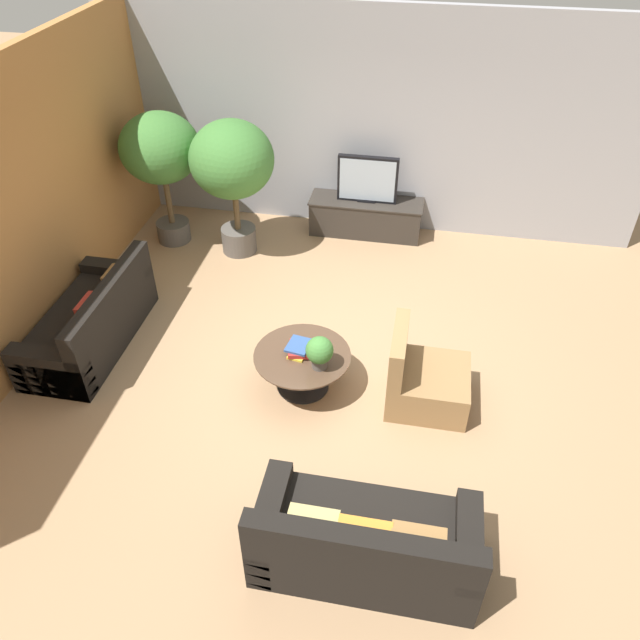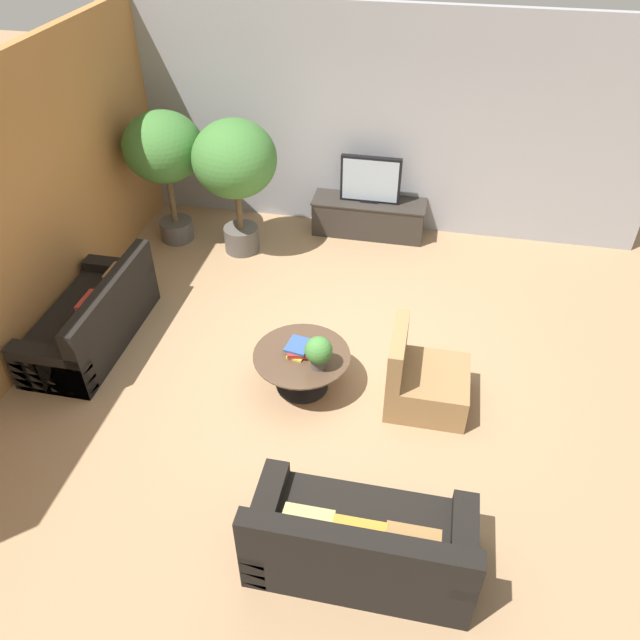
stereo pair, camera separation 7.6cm
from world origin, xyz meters
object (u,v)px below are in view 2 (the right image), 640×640
media_console (369,217)px  television (371,180)px  coffee_table (302,364)px  couch_near_entry (360,544)px  armchair_wicker (422,381)px  couch_by_wall (93,320)px  potted_plant_tabletop (319,352)px  potted_palm_corner (235,164)px  potted_palm_tall (164,152)px

media_console → television: bearing=-90.0°
coffee_table → couch_near_entry: bearing=-64.6°
armchair_wicker → television: bearing=17.3°
media_console → couch_near_entry: 5.18m
couch_by_wall → potted_plant_tabletop: bearing=81.5°
couch_by_wall → potted_palm_corner: size_ratio=0.99×
media_console → potted_palm_tall: 2.92m
coffee_table → potted_palm_tall: bearing=133.2°
television → couch_by_wall: television is taller
coffee_table → potted_palm_corner: bearing=119.9°
couch_near_entry → coffee_table: bearing=-64.6°
television → potted_palm_corner: bearing=-154.4°
media_console → television: size_ratio=1.92×
couch_by_wall → potted_palm_corner: potted_palm_corner is taller
television → potted_plant_tabletop: 3.39m
media_console → couch_by_wall: couch_by_wall is taller
media_console → potted_palm_tall: bearing=-165.4°
coffee_table → potted_plant_tabletop: 0.41m
media_console → armchair_wicker: size_ratio=1.85×
coffee_table → couch_near_entry: (0.90, -1.89, -0.02)m
couch_near_entry → television: bearing=-82.7°
media_console → armchair_wicker: (1.00, -3.21, 0.01)m
coffee_table → couch_by_wall: couch_by_wall is taller
couch_near_entry → potted_palm_corner: bearing=-62.0°
television → potted_plant_tabletop: bearing=-90.5°
potted_palm_corner → media_console: bearing=25.6°
armchair_wicker → potted_palm_tall: (-3.64, 2.53, 1.03)m
coffee_table → couch_near_entry: size_ratio=0.57×
television → armchair_wicker: television is taller
couch_near_entry → potted_palm_corner: potted_palm_corner is taller
armchair_wicker → potted_plant_tabletop: bearing=99.6°
television → media_console: bearing=90.0°
television → coffee_table: (-0.23, -3.24, -0.53)m
potted_palm_tall → potted_plant_tabletop: (2.61, -2.70, -0.66)m
potted_palm_tall → potted_palm_corner: 1.00m
television → armchair_wicker: 3.41m
potted_palm_tall → media_console: bearing=14.6°
potted_palm_corner → potted_plant_tabletop: size_ratio=5.20×
armchair_wicker → media_console: bearing=17.3°
media_console → couch_by_wall: (-2.70, -2.99, 0.02)m
television → coffee_table: television is taller
media_console → couch_near_entry: bearing=-82.7°
potted_palm_corner → couch_near_entry: bearing=-62.0°
media_console → television: 0.57m
potted_palm_corner → armchair_wicker: bearing=-42.5°
couch_near_entry → potted_palm_corner: size_ratio=0.95×
couch_near_entry → potted_palm_corner: (-2.31, 4.35, 0.97)m
couch_near_entry → armchair_wicker: (0.34, 1.92, -0.02)m
coffee_table → potted_palm_tall: (-2.41, 2.56, 0.99)m
media_console → armchair_wicker: 3.36m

